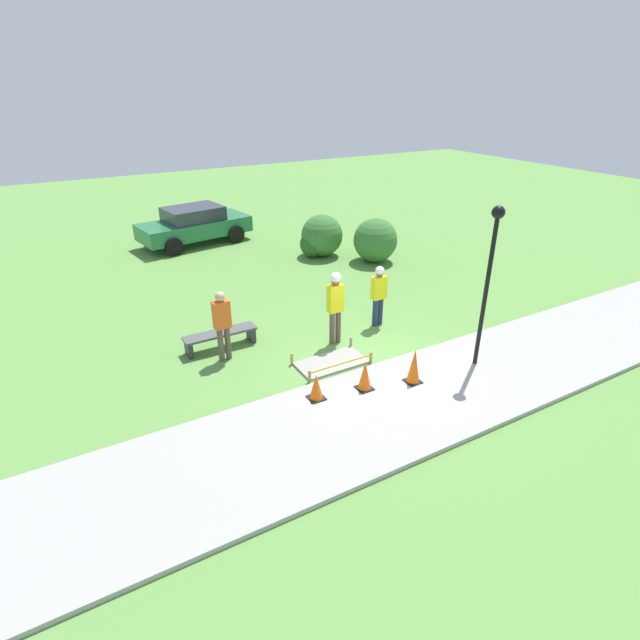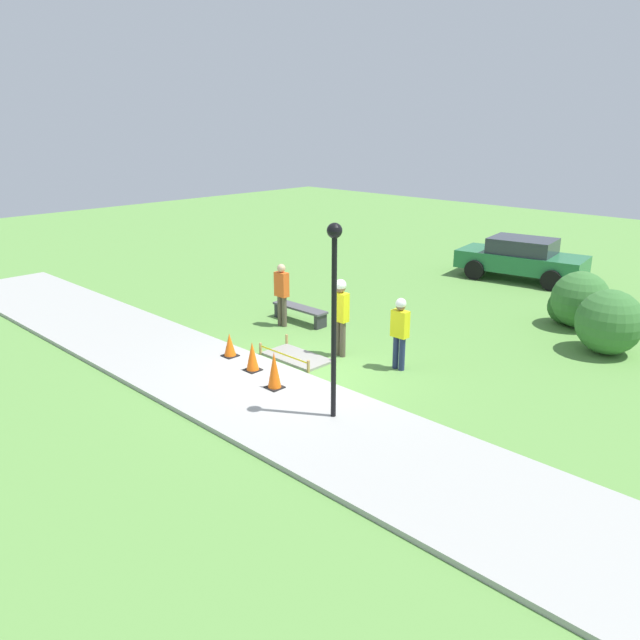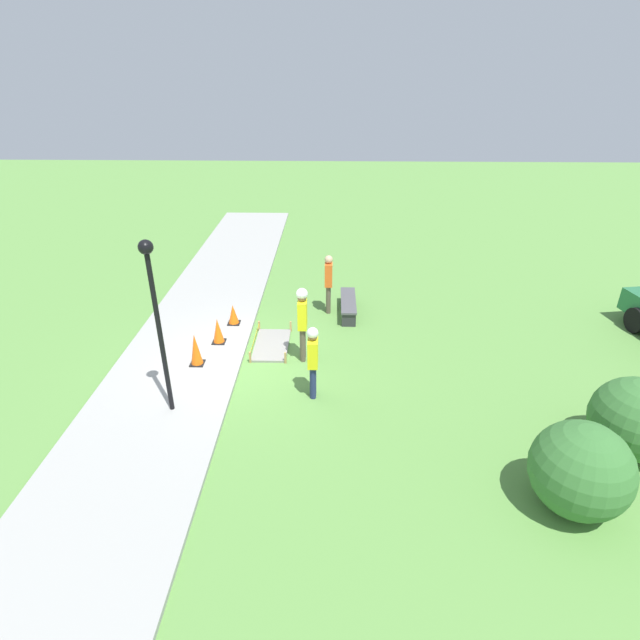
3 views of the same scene
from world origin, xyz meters
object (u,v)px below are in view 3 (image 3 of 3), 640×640
Objects in this scene: traffic_cone_far_patch at (218,331)px; bystander_in_orange_shirt at (329,280)px; worker_supervisor at (313,356)px; traffic_cone_sidewalk_edge at (196,349)px; worker_assistant at (302,317)px; traffic_cone_near_patch at (233,314)px; park_bench at (348,303)px; lamppost_near at (155,304)px.

bystander_in_orange_shirt is at bearing 126.59° from traffic_cone_far_patch.
bystander_in_orange_shirt reaches higher than worker_supervisor.
traffic_cone_sidewalk_edge is 0.42× the size of worker_assistant.
traffic_cone_near_patch reaches higher than park_bench.
traffic_cone_sidewalk_edge reaches higher than park_bench.
traffic_cone_sidewalk_edge is at bearing -110.86° from worker_supervisor.
traffic_cone_sidewalk_edge is at bearing -44.63° from bystander_in_orange_shirt.
bystander_in_orange_shirt is at bearing 111.32° from traffic_cone_near_patch.
traffic_cone_sidewalk_edge is 2.71m from worker_assistant.
park_bench is 1.07× the size of worker_supervisor.
park_bench is (-3.12, 3.78, -0.18)m from traffic_cone_sidewalk_edge.
traffic_cone_far_patch is at bearing 172.06° from lamppost_near.
traffic_cone_sidewalk_edge is at bearing -50.45° from park_bench.
worker_supervisor is at bearing -11.84° from park_bench.
worker_assistant is 2.83m from bystander_in_orange_shirt.
park_bench is 4.37m from worker_supervisor.
park_bench is 0.49× the size of lamppost_near.
traffic_cone_sidewalk_edge is 2.74m from lamppost_near.
worker_supervisor reaches higher than park_bench.
traffic_cone_near_patch is 4.11m from worker_supervisor.
lamppost_near is (5.03, -3.28, 1.55)m from bystander_in_orange_shirt.
traffic_cone_sidewalk_edge is at bearing -13.14° from traffic_cone_near_patch.
worker_assistant is 1.09× the size of bystander_in_orange_shirt.
park_bench is at bearing 80.12° from bystander_in_orange_shirt.
traffic_cone_near_patch is at bearing 171.38° from lamppost_near.
traffic_cone_sidewalk_edge is 0.46× the size of bystander_in_orange_shirt.
worker_assistant is at bearing 100.16° from traffic_cone_sidewalk_edge.
worker_assistant reaches higher than traffic_cone_sidewalk_edge.
worker_assistant reaches higher than traffic_cone_far_patch.
lamppost_near reaches higher than traffic_cone_far_patch.
bystander_in_orange_shirt is at bearing 135.37° from traffic_cone_sidewalk_edge.
traffic_cone_near_patch is at bearing 169.58° from traffic_cone_far_patch.
worker_supervisor is at bearing 49.69° from traffic_cone_far_patch.
lamppost_near reaches higher than worker_assistant.
lamppost_near reaches higher than park_bench.
worker_assistant is (0.63, 2.27, 0.75)m from traffic_cone_far_patch.
worker_assistant is at bearing -168.59° from worker_supervisor.
worker_assistant is at bearing -12.35° from bystander_in_orange_shirt.
traffic_cone_far_patch is (1.09, -0.20, 0.05)m from traffic_cone_near_patch.
worker_assistant is (2.66, -1.20, 0.86)m from park_bench.
traffic_cone_far_patch reaches higher than traffic_cone_near_patch.
bystander_in_orange_shirt reaches higher than traffic_cone_far_patch.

